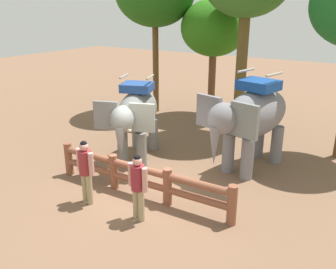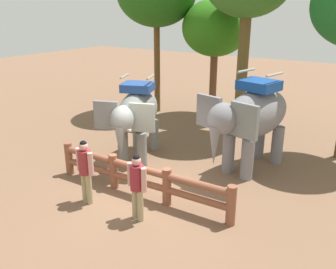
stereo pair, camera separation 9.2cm
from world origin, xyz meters
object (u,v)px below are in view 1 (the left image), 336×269
Objects in this scene: elephant_near_left at (136,114)px; tourist_man_in_blue at (86,168)px; log_fence at (139,176)px; tourist_woman_in_black at (138,183)px; elephant_center at (252,117)px; tree_far_right at (214,29)px.

elephant_near_left reaches higher than tourist_man_in_blue.
log_fence is 1.25m from tourist_woman_in_black.
tourist_man_in_blue is at bearing -176.79° from tourist_woman_in_black.
log_fence is at bearing 125.84° from tourist_woman_in_black.
log_fence is 1.49× the size of elephant_center.
tourist_woman_in_black is 0.97× the size of tourist_man_in_blue.
tree_far_right is at bearing 95.84° from tourist_man_in_blue.
elephant_center reaches higher than tourist_woman_in_black.
elephant_center is (1.91, 3.36, 1.19)m from log_fence.
elephant_near_left is 0.63× the size of tree_far_right.
log_fence is 3.18× the size of tourist_man_in_blue.
elephant_center is 5.32m from tourist_man_in_blue.
log_fence is 2.84m from elephant_near_left.
tree_far_right is at bearing 103.03° from log_fence.
elephant_near_left is at bearing -87.56° from tree_far_right.
log_fence is at bearing -51.04° from elephant_near_left.
tourist_man_in_blue is (-0.97, -1.05, 0.43)m from log_fence.
elephant_center is 0.70× the size of tree_far_right.
elephant_center is at bearing -52.40° from tree_far_right.
tree_far_right reaches higher than tourist_woman_in_black.
elephant_near_left is 1.92× the size of tourist_man_in_blue.
tourist_woman_in_black is at bearing 3.21° from tourist_man_in_blue.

